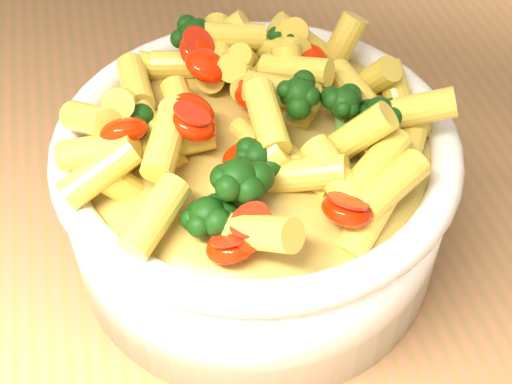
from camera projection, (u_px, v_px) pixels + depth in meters
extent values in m
cube|color=#A86E48|center=(365.00, 196.00, 0.55)|extent=(1.20, 0.80, 0.04)
cylinder|color=white|center=(256.00, 197.00, 0.45)|extent=(0.23, 0.23, 0.09)
ellipsoid|color=white|center=(256.00, 227.00, 0.47)|extent=(0.22, 0.22, 0.04)
torus|color=white|center=(256.00, 143.00, 0.42)|extent=(0.24, 0.24, 0.02)
ellipsoid|color=#E2C54D|center=(256.00, 143.00, 0.42)|extent=(0.21, 0.21, 0.02)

